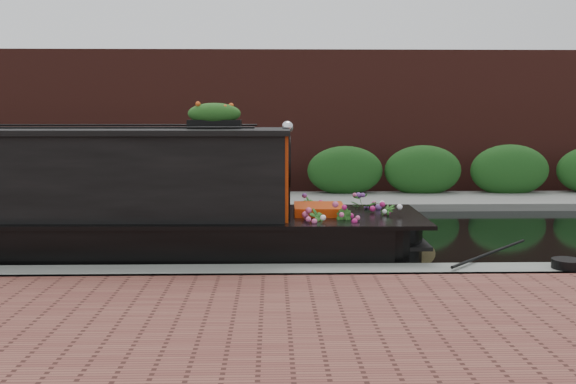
{
  "coord_description": "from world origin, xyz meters",
  "views": [
    {
      "loc": [
        0.4,
        -11.47,
        2.31
      ],
      "look_at": [
        0.66,
        -0.6,
        0.92
      ],
      "focal_mm": 40.0,
      "sensor_mm": 36.0,
      "label": 1
    }
  ],
  "objects": [
    {
      "name": "far_hedge",
      "position": [
        0.0,
        5.1,
        0.0
      ],
      "size": [
        40.0,
        1.1,
        2.8
      ],
      "primitive_type": "cube",
      "color": "#1B4918",
      "rests_on": "ground"
    },
    {
      "name": "ground",
      "position": [
        0.0,
        0.0,
        0.0
      ],
      "size": [
        80.0,
        80.0,
        0.0
      ],
      "primitive_type": "plane",
      "color": "black",
      "rests_on": "ground"
    },
    {
      "name": "coiled_mooring_rope",
      "position": [
        4.26,
        -3.34,
        0.31
      ],
      "size": [
        0.4,
        0.4,
        0.12
      ],
      "primitive_type": "cylinder",
      "color": "black",
      "rests_on": "near_bank_coping"
    },
    {
      "name": "rope_fender",
      "position": [
        2.69,
        -1.9,
        0.16
      ],
      "size": [
        0.32,
        0.34,
        0.32
      ],
      "primitive_type": "cylinder",
      "rotation": [
        1.57,
        0.0,
        0.0
      ],
      "color": "olive",
      "rests_on": "ground"
    },
    {
      "name": "far_brick_wall",
      "position": [
        0.0,
        7.2,
        0.0
      ],
      "size": [
        40.0,
        1.0,
        8.0
      ],
      "primitive_type": "cube",
      "color": "#4C1F19",
      "rests_on": "ground"
    },
    {
      "name": "near_bank_coping",
      "position": [
        0.0,
        -3.3,
        0.0
      ],
      "size": [
        40.0,
        0.6,
        0.5
      ],
      "primitive_type": "cube",
      "color": "slate",
      "rests_on": "ground"
    },
    {
      "name": "far_bank_path",
      "position": [
        0.0,
        4.2,
        0.0
      ],
      "size": [
        40.0,
        2.4,
        0.34
      ],
      "primitive_type": "cube",
      "color": "slate",
      "rests_on": "ground"
    },
    {
      "name": "narrowboat",
      "position": [
        -3.25,
        -1.9,
        0.78
      ],
      "size": [
        11.25,
        2.17,
        2.63
      ],
      "rotation": [
        0.0,
        0.0,
        -0.02
      ],
      "color": "black",
      "rests_on": "ground"
    }
  ]
}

